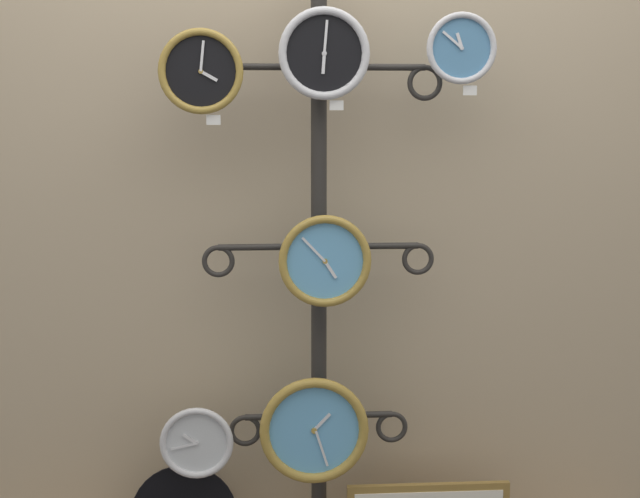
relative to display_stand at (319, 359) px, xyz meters
The scene contains 11 objects.
shop_wall 0.72m from the display_stand, 90.00° to the left, with size 4.40×0.04×2.80m.
display_stand is the anchor object (origin of this frame).
clock_top_left 0.94m from the display_stand, 164.18° to the right, with size 0.24×0.04×0.24m.
clock_top_center 0.92m from the display_stand, 84.51° to the right, with size 0.26×0.04×0.26m.
clock_top_right 1.02m from the display_stand, 11.52° to the right, with size 0.20×0.04×0.20m.
clock_middle_center 0.35m from the display_stand, 85.09° to the right, with size 0.27×0.04×0.27m.
clock_bottom_left 0.44m from the display_stand, 165.87° to the right, with size 0.22×0.04×0.22m.
clock_bottom_center 0.22m from the display_stand, 100.66° to the right, with size 0.33×0.04×0.33m.
price_tag_upper 0.80m from the display_stand, 162.25° to the right, with size 0.04×0.00×0.03m.
price_tag_mid 0.78m from the display_stand, 64.49° to the right, with size 0.04×0.00×0.03m.
price_tag_lower 0.93m from the display_stand, 11.15° to the right, with size 0.04×0.00×0.03m.
Camera 1 is at (-0.18, -2.25, 1.45)m, focal length 50.00 mm.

